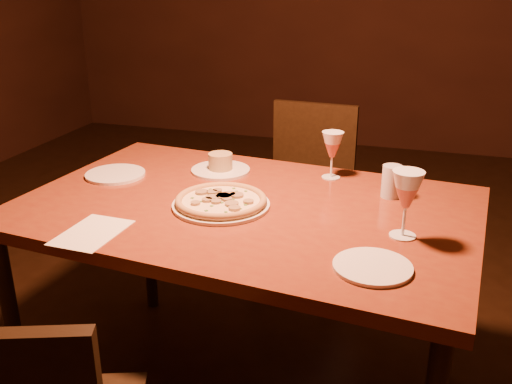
% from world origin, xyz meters
% --- Properties ---
extents(dining_table, '(1.56, 1.08, 0.79)m').
position_xyz_m(dining_table, '(-0.13, 0.01, 0.72)').
color(dining_table, brown).
rests_on(dining_table, floor).
extents(chair_far, '(0.46, 0.46, 0.89)m').
position_xyz_m(chair_far, '(-0.13, 1.00, 0.50)').
color(chair_far, black).
rests_on(chair_far, floor).
extents(pizza_plate, '(0.32, 0.32, 0.03)m').
position_xyz_m(pizza_plate, '(-0.20, -0.03, 0.81)').
color(pizza_plate, white).
rests_on(pizza_plate, dining_table).
extents(ramekin_saucer, '(0.22, 0.22, 0.07)m').
position_xyz_m(ramekin_saucer, '(-0.32, 0.30, 0.81)').
color(ramekin_saucer, white).
rests_on(ramekin_saucer, dining_table).
extents(wine_glass_far, '(0.08, 0.08, 0.18)m').
position_xyz_m(wine_glass_far, '(0.10, 0.35, 0.88)').
color(wine_glass_far, '#C66352').
rests_on(wine_glass_far, dining_table).
extents(wine_glass_right, '(0.09, 0.09, 0.20)m').
position_xyz_m(wine_glass_right, '(0.38, -0.08, 0.89)').
color(wine_glass_right, '#C66352').
rests_on(wine_glass_right, dining_table).
extents(water_tumbler, '(0.07, 0.07, 0.11)m').
position_xyz_m(water_tumbler, '(0.32, 0.22, 0.85)').
color(water_tumbler, silver).
rests_on(water_tumbler, dining_table).
extents(side_plate_left, '(0.22, 0.22, 0.01)m').
position_xyz_m(side_plate_left, '(-0.68, 0.13, 0.80)').
color(side_plate_left, white).
rests_on(side_plate_left, dining_table).
extents(side_plate_near, '(0.21, 0.21, 0.01)m').
position_xyz_m(side_plate_near, '(0.32, -0.30, 0.80)').
color(side_plate_near, white).
rests_on(side_plate_near, dining_table).
extents(menu_card, '(0.17, 0.24, 0.00)m').
position_xyz_m(menu_card, '(-0.49, -0.33, 0.79)').
color(menu_card, white).
rests_on(menu_card, dining_table).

